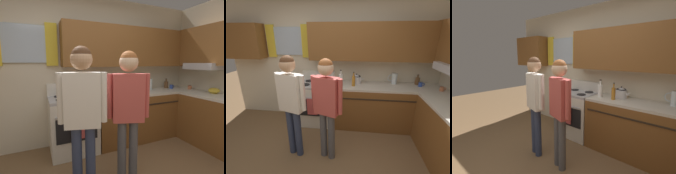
% 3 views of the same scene
% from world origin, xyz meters
% --- Properties ---
extents(back_wall_unit, '(4.60, 0.42, 2.60)m').
position_xyz_m(back_wall_unit, '(0.10, 1.82, 1.48)').
color(back_wall_unit, beige).
rests_on(back_wall_unit, ground).
extents(kitchen_counter_run, '(2.17, 1.99, 0.90)m').
position_xyz_m(kitchen_counter_run, '(1.51, 1.15, 0.45)').
color(kitchen_counter_run, brown).
rests_on(kitchen_counter_run, ground).
extents(stove_oven, '(0.72, 0.67, 1.10)m').
position_xyz_m(stove_oven, '(-0.25, 1.54, 0.47)').
color(stove_oven, silver).
rests_on(stove_oven, ground).
extents(bottle_squat_brown, '(0.08, 0.08, 0.21)m').
position_xyz_m(bottle_squat_brown, '(1.83, 1.73, 0.98)').
color(bottle_squat_brown, brown).
rests_on(bottle_squat_brown, kitchen_counter_run).
extents(bottle_oil_amber, '(0.06, 0.06, 0.29)m').
position_xyz_m(bottle_oil_amber, '(0.54, 1.46, 1.01)').
color(bottle_oil_amber, '#B27223').
rests_on(bottle_oil_amber, kitchen_counter_run).
extents(bottle_milk_white, '(0.08, 0.08, 0.31)m').
position_xyz_m(bottle_milk_white, '(0.28, 1.48, 1.02)').
color(bottle_milk_white, white).
rests_on(bottle_milk_white, kitchen_counter_run).
extents(cup_terracotta, '(0.11, 0.07, 0.08)m').
position_xyz_m(cup_terracotta, '(2.13, 1.37, 0.94)').
color(cup_terracotta, '#B76642').
rests_on(cup_terracotta, kitchen_counter_run).
extents(mug_cobalt_blue, '(0.11, 0.07, 0.08)m').
position_xyz_m(mug_cobalt_blue, '(1.84, 1.59, 0.94)').
color(mug_cobalt_blue, '#2D479E').
rests_on(mug_cobalt_blue, kitchen_counter_run).
extents(stovetop_kettle, '(0.27, 0.20, 0.21)m').
position_xyz_m(stovetop_kettle, '(0.59, 1.65, 1.00)').
color(stovetop_kettle, silver).
rests_on(stovetop_kettle, kitchen_counter_run).
extents(water_pitcher, '(0.19, 0.11, 0.22)m').
position_xyz_m(water_pitcher, '(1.36, 1.71, 1.01)').
color(water_pitcher, silver).
rests_on(water_pitcher, kitchen_counter_run).
extents(mixing_bowl, '(0.19, 0.19, 0.10)m').
position_xyz_m(mixing_bowl, '(2.13, 0.84, 0.95)').
color(mixing_bowl, gold).
rests_on(mixing_bowl, kitchen_counter_run).
extents(adult_left, '(0.48, 0.25, 1.61)m').
position_xyz_m(adult_left, '(-0.35, 0.52, 1.01)').
color(adult_left, '#2D3856').
rests_on(adult_left, ground).
extents(adult_in_plaid, '(0.47, 0.26, 1.58)m').
position_xyz_m(adult_in_plaid, '(0.18, 0.52, 0.99)').
color(adult_in_plaid, '#4C4C51').
rests_on(adult_in_plaid, ground).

